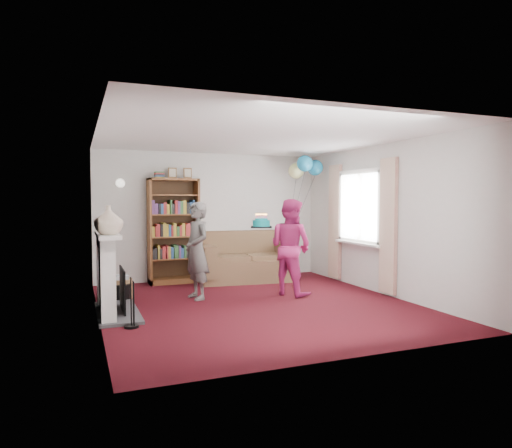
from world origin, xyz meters
name	(u,v)px	position (x,y,z in m)	size (l,w,h in m)	color
ground	(257,305)	(0.00, 0.00, 0.00)	(5.00, 5.00, 0.00)	#37080B
wall_back	(211,216)	(0.00, 2.51, 1.25)	(4.50, 0.02, 2.50)	silver
wall_left	(97,225)	(-2.26, 0.00, 1.25)	(0.02, 5.00, 2.50)	silver
wall_right	(383,219)	(2.26, 0.00, 1.25)	(0.02, 5.00, 2.50)	silver
ceiling	(257,137)	(0.00, 0.00, 2.50)	(4.50, 5.00, 0.01)	white
fireplace	(110,277)	(-2.09, 0.19, 0.51)	(0.55, 1.80, 1.12)	#3F3F42
window_bay	(359,221)	(2.21, 0.60, 1.20)	(0.14, 2.02, 2.20)	white
wall_sconce	(120,183)	(-1.75, 2.36, 1.88)	(0.16, 0.23, 0.16)	gold
bookcase	(173,232)	(-0.81, 2.30, 0.97)	(0.93, 0.42, 2.18)	#472B14
sofa	(245,262)	(0.56, 2.07, 0.35)	(1.80, 0.95, 0.95)	brown
wicker_basket	(119,288)	(-1.90, 1.18, 0.17)	(0.42, 0.42, 0.38)	olive
person_striped	(197,251)	(-0.74, 0.74, 0.77)	(0.56, 0.37, 1.54)	black
person_magenta	(290,247)	(0.79, 0.50, 0.79)	(0.77, 0.60, 1.59)	#AC2261
birthday_cake	(261,223)	(0.30, 0.57, 1.19)	(0.34, 0.34, 0.22)	black
balloons	(305,167)	(1.76, 1.83, 2.22)	(0.80, 0.70, 1.76)	#3F3F3F
mantel_vase	(109,220)	(-2.12, -0.15, 1.31)	(0.36, 0.36, 0.38)	beige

